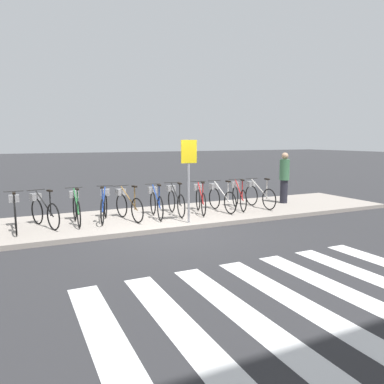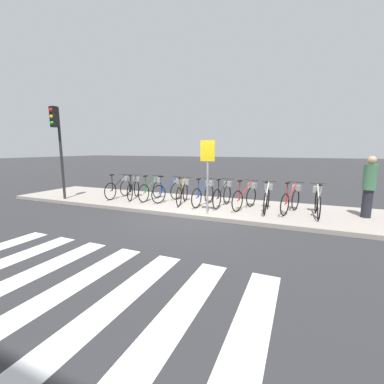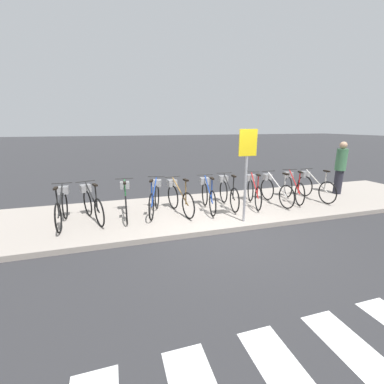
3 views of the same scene
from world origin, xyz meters
name	(u,v)px [view 2 (image 2 of 3)]	position (x,y,z in m)	size (l,w,h in m)	color
ground_plane	(186,218)	(0.00, 0.00, 0.00)	(120.00, 120.00, 0.00)	#2D2D30
sidewalk	(204,206)	(0.00, 1.55, 0.06)	(15.74, 3.09, 0.12)	#9E9389
parked_bicycle_0	(120,187)	(-3.60, 1.42, 0.56)	(0.46, 1.60, 0.98)	black
parked_bicycle_1	(134,188)	(-2.95, 1.49, 0.56)	(0.67, 1.52, 0.98)	black
parked_bicycle_2	(152,189)	(-2.14, 1.54, 0.56)	(0.46, 1.60, 0.98)	black
parked_bicycle_3	(170,190)	(-1.39, 1.57, 0.56)	(0.63, 1.54, 0.98)	black
parked_bicycle_4	(183,191)	(-0.78, 1.43, 0.56)	(0.49, 1.58, 0.98)	black
parked_bicycle_5	(204,193)	(0.05, 1.43, 0.56)	(0.46, 1.59, 0.98)	black
parked_bicycle_6	(223,194)	(0.70, 1.54, 0.56)	(0.46, 1.60, 0.98)	black
parked_bicycle_7	(246,196)	(1.49, 1.47, 0.56)	(0.60, 1.54, 0.98)	black
parked_bicycle_8	(267,197)	(2.17, 1.41, 0.56)	(0.46, 1.60, 0.98)	black
parked_bicycle_9	(292,199)	(2.89, 1.51, 0.56)	(0.61, 1.54, 0.98)	black
parked_bicycle_10	(318,201)	(3.61, 1.44, 0.56)	(0.46, 1.60, 0.98)	black
pedestrian	(369,185)	(4.90, 1.73, 1.05)	(0.34, 0.34, 1.76)	#23232D
traffic_light	(57,134)	(-5.45, 0.24, 2.63)	(0.24, 0.40, 3.50)	#2D2D2D
sign_post	(208,165)	(0.57, 0.29, 1.61)	(0.44, 0.07, 2.19)	#99999E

